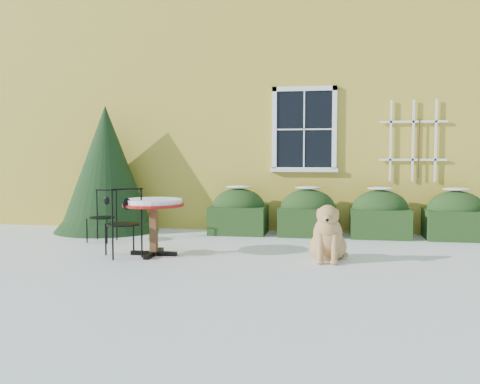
% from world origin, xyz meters
% --- Properties ---
extents(ground, '(80.00, 80.00, 0.00)m').
position_xyz_m(ground, '(0.00, 0.00, 0.00)').
color(ground, white).
rests_on(ground, ground).
extents(house, '(12.40, 8.40, 6.40)m').
position_xyz_m(house, '(0.00, 7.00, 3.22)').
color(house, gold).
rests_on(house, ground).
extents(hedge_row, '(4.95, 0.80, 0.91)m').
position_xyz_m(hedge_row, '(1.65, 2.55, 0.40)').
color(hedge_row, black).
rests_on(hedge_row, ground).
extents(evergreen_shrub, '(2.02, 2.02, 2.45)m').
position_xyz_m(evergreen_shrub, '(-2.92, 2.48, 0.98)').
color(evergreen_shrub, black).
rests_on(evergreen_shrub, ground).
extents(bistro_table, '(0.91, 0.91, 0.84)m').
position_xyz_m(bistro_table, '(-1.15, 0.16, 0.70)').
color(bistro_table, black).
rests_on(bistro_table, ground).
extents(patio_chair_near, '(0.63, 0.63, 1.02)m').
position_xyz_m(patio_chair_near, '(-1.53, -0.03, 0.51)').
color(patio_chair_near, black).
rests_on(patio_chair_near, ground).
extents(patio_chair_far, '(0.42, 0.42, 0.89)m').
position_xyz_m(patio_chair_far, '(-2.45, 1.26, 0.44)').
color(patio_chair_far, black).
rests_on(patio_chair_far, ground).
extents(dog, '(0.56, 0.93, 0.83)m').
position_xyz_m(dog, '(1.40, 0.17, 0.33)').
color(dog, tan).
rests_on(dog, ground).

